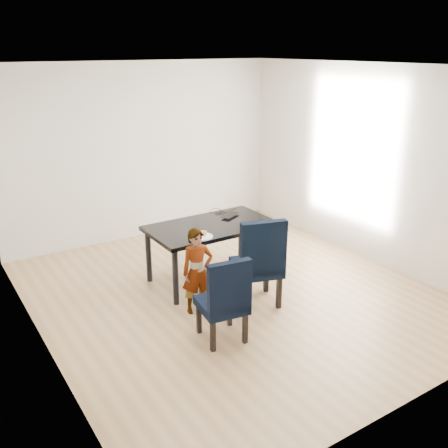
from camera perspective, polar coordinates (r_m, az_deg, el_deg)
floor at (r=6.26m, az=1.01°, el=-7.91°), size 4.50×5.00×0.01m
ceiling at (r=5.55m, az=1.18°, el=17.72°), size 4.50×5.00×0.01m
wall_back at (r=7.90m, az=-9.22°, el=8.16°), size 4.50×0.01×2.70m
wall_front at (r=4.05m, az=21.35°, el=-4.15°), size 4.50×0.01×2.70m
wall_left at (r=4.92m, az=-21.24°, el=0.02°), size 0.01×5.00×2.70m
wall_right at (r=7.23m, az=16.17°, el=6.57°), size 0.01×5.00×2.70m
dining_table at (r=6.48m, az=-1.45°, el=-3.21°), size 1.60×0.90×0.75m
chair_left at (r=5.15m, az=-0.29°, el=-8.39°), size 0.52×0.53×0.94m
chair_right at (r=5.84m, az=3.74°, el=-4.08°), size 0.67×0.68×1.09m
child at (r=5.64m, az=-3.05°, el=-5.43°), size 0.41×0.31×1.00m
plate at (r=5.93m, az=-2.56°, el=-1.45°), size 0.31×0.31×0.01m
sandwich at (r=5.93m, az=-2.63°, el=-1.05°), size 0.17×0.09×0.07m
laptop at (r=6.67m, az=0.40°, el=1.02°), size 0.36×0.31×0.02m
cable_tangle at (r=6.78m, az=-0.39°, el=1.26°), size 0.19×0.19×0.01m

